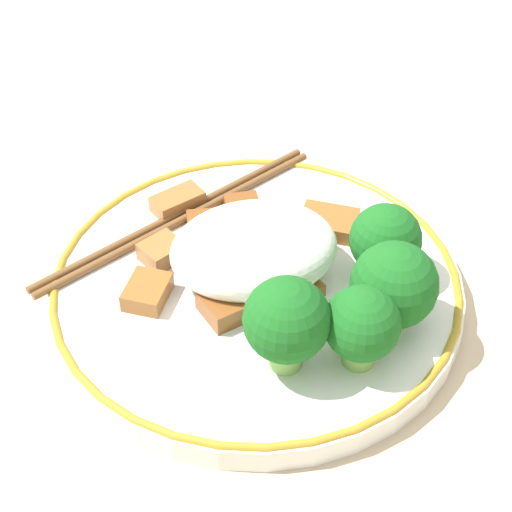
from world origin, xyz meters
The scene contains 16 objects.
ground_plane centered at (0.00, 0.00, 0.00)m, with size 3.00×3.00×0.00m, color #C6B28E.
plate centered at (0.00, 0.00, 0.01)m, with size 0.25×0.25×0.02m.
rice_mound centered at (0.00, -0.01, 0.04)m, with size 0.10×0.08×0.04m.
broccoli_back_left centered at (0.00, 0.07, 0.05)m, with size 0.05×0.05×0.06m.
broccoli_back_center centered at (-0.04, 0.08, 0.04)m, with size 0.04×0.04×0.05m.
broccoli_back_right centered at (-0.07, 0.05, 0.05)m, with size 0.05×0.05×0.06m.
broccoli_mid_left centered at (-0.08, 0.01, 0.04)m, with size 0.04×0.04×0.05m.
meat_near_front centered at (0.02, -0.05, 0.02)m, with size 0.03×0.02×0.01m.
meat_near_left centered at (0.07, 0.00, 0.02)m, with size 0.03×0.04×0.01m.
meat_near_right centered at (-0.02, 0.02, 0.02)m, with size 0.04×0.03×0.01m.
meat_near_back centered at (-0.06, -0.04, 0.02)m, with size 0.04×0.04×0.01m.
meat_on_rice_edge centered at (0.05, -0.03, 0.02)m, with size 0.03×0.03×0.01m.
meat_mid_left centered at (0.03, 0.02, 0.02)m, with size 0.03×0.03×0.01m.
meat_mid_right centered at (0.03, -0.08, 0.02)m, with size 0.04×0.03×0.01m.
meat_far_scatter centered at (-0.01, -0.06, 0.02)m, with size 0.02×0.03×0.01m.
chopsticks centered at (0.04, -0.07, 0.02)m, with size 0.20×0.11×0.01m.
Camera 1 is at (0.09, 0.36, 0.37)m, focal length 60.00 mm.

